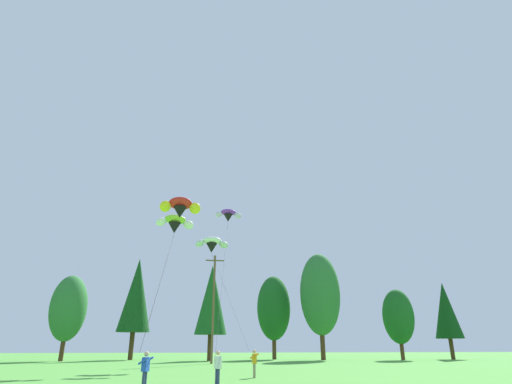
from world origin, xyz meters
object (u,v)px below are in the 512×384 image
utility_pole (213,305)px  parafoil_kite_low_red_yellow (180,207)px  parafoil_kite_far_white (212,244)px  kite_flyer_mid (218,366)px  kite_flyer_near (145,368)px  parafoil_kite_high_lime_white (175,224)px  parafoil_kite_mid_purple (228,215)px  kite_flyer_far (254,361)px

utility_pole → parafoil_kite_low_red_yellow: parafoil_kite_low_red_yellow is taller
parafoil_kite_far_white → kite_flyer_mid: bearing=-90.0°
kite_flyer_near → parafoil_kite_high_lime_white: bearing=91.2°
kite_flyer_mid → parafoil_kite_high_lime_white: 20.45m
utility_pole → parafoil_kite_mid_purple: 11.73m
utility_pole → kite_flyer_far: 22.26m
parafoil_kite_far_white → kite_flyer_near: bearing=-98.8°
utility_pole → parafoil_kite_mid_purple: bearing=-83.1°
parafoil_kite_high_lime_white → parafoil_kite_far_white: size_ratio=1.28×
utility_pole → kite_flyer_mid: 27.79m
kite_flyer_far → parafoil_kite_high_lime_white: bearing=121.4°
kite_flyer_mid → kite_flyer_far: (2.64, 5.75, 0.01)m
kite_flyer_far → parafoil_kite_high_lime_white: parafoil_kite_high_lime_white is taller
parafoil_kite_high_lime_white → parafoil_kite_mid_purple: bearing=30.6°
kite_flyer_far → parafoil_kite_far_white: size_ratio=0.11×
kite_flyer_near → parafoil_kite_far_white: bearing=81.2°
parafoil_kite_high_lime_white → parafoil_kite_low_red_yellow: 3.92m
kite_flyer_far → parafoil_kite_mid_purple: 19.51m
kite_flyer_mid → parafoil_kite_low_red_yellow: size_ratio=0.11×
parafoil_kite_mid_purple → kite_flyer_far: bearing=-85.6°
parafoil_kite_far_white → parafoil_kite_mid_purple: bearing=-14.4°
utility_pole → parafoil_kite_low_red_yellow: size_ratio=0.82×
kite_flyer_near → kite_flyer_mid: 3.89m
parafoil_kite_mid_purple → parafoil_kite_far_white: 3.51m
utility_pole → kite_flyer_far: utility_pole is taller
kite_flyer_mid → parafoil_kite_low_red_yellow: bearing=104.1°
parafoil_kite_high_lime_white → parafoil_kite_mid_purple: parafoil_kite_mid_purple is taller
kite_flyer_near → kite_flyer_far: (6.00, 7.71, 0.00)m
kite_flyer_near → kite_flyer_far: same height
utility_pole → parafoil_kite_high_lime_white: size_ratio=0.64×
kite_flyer_mid → parafoil_kite_mid_purple: parafoil_kite_mid_purple is taller
parafoil_kite_high_lime_white → parafoil_kite_low_red_yellow: (0.62, -3.85, 0.41)m
kite_flyer_mid → kite_flyer_far: size_ratio=1.00×
kite_flyer_far → kite_flyer_mid: bearing=-114.6°
parafoil_kite_mid_purple → kite_flyer_mid: bearing=-94.7°
kite_flyer_mid → parafoil_kite_far_white: bearing=90.0°
utility_pole → parafoil_kite_mid_purple: size_ratio=0.61×
utility_pole → parafoil_kite_far_white: parafoil_kite_far_white is taller
kite_flyer_far → parafoil_kite_far_white: 17.93m
parafoil_kite_far_white → parafoil_kite_low_red_yellow: 8.16m
kite_flyer_near → parafoil_kite_far_white: parafoil_kite_far_white is taller
utility_pole → kite_flyer_near: 29.98m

